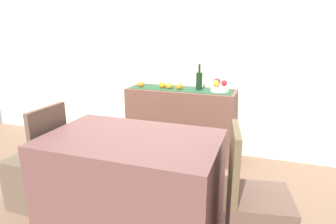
% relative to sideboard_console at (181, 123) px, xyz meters
% --- Properties ---
extents(ground_plane, '(6.40, 6.40, 0.02)m').
position_rel_sideboard_console_xyz_m(ground_plane, '(0.06, -0.92, -0.42)').
color(ground_plane, '#7B5F4C').
rests_on(ground_plane, ground).
extents(room_wall_rear, '(6.40, 0.06, 2.70)m').
position_rel_sideboard_console_xyz_m(room_wall_rear, '(0.06, 0.26, 0.94)').
color(room_wall_rear, white).
rests_on(room_wall_rear, ground).
extents(sideboard_console, '(1.26, 0.42, 0.83)m').
position_rel_sideboard_console_xyz_m(sideboard_console, '(0.00, 0.00, 0.00)').
color(sideboard_console, brown).
rests_on(sideboard_console, ground).
extents(table_runner, '(1.19, 0.32, 0.01)m').
position_rel_sideboard_console_xyz_m(table_runner, '(0.00, 0.00, 0.42)').
color(table_runner, '#254D32').
rests_on(table_runner, sideboard_console).
extents(fruit_bowl, '(0.22, 0.22, 0.06)m').
position_rel_sideboard_console_xyz_m(fruit_bowl, '(0.45, 0.00, 0.45)').
color(fruit_bowl, silver).
rests_on(fruit_bowl, table_runner).
extents(apple_center, '(0.06, 0.06, 0.06)m').
position_rel_sideboard_console_xyz_m(apple_center, '(0.49, 0.01, 0.51)').
color(apple_center, red).
rests_on(apple_center, fruit_bowl).
extents(apple_front, '(0.08, 0.08, 0.08)m').
position_rel_sideboard_console_xyz_m(apple_front, '(0.41, 0.03, 0.52)').
color(apple_front, red).
rests_on(apple_front, fruit_bowl).
extents(apple_left, '(0.07, 0.07, 0.07)m').
position_rel_sideboard_console_xyz_m(apple_left, '(0.41, -0.06, 0.51)').
color(apple_left, gold).
rests_on(apple_left, fruit_bowl).
extents(wine_bottle, '(0.07, 0.07, 0.30)m').
position_rel_sideboard_console_xyz_m(wine_bottle, '(0.21, -0.00, 0.52)').
color(wine_bottle, black).
rests_on(wine_bottle, sideboard_console).
extents(orange_loose_near_bowl, '(0.08, 0.08, 0.08)m').
position_rel_sideboard_console_xyz_m(orange_loose_near_bowl, '(-0.22, -0.03, 0.45)').
color(orange_loose_near_bowl, orange).
rests_on(orange_loose_near_bowl, sideboard_console).
extents(orange_loose_end, '(0.08, 0.08, 0.08)m').
position_rel_sideboard_console_xyz_m(orange_loose_end, '(-0.13, -0.04, 0.45)').
color(orange_loose_end, orange).
rests_on(orange_loose_end, sideboard_console).
extents(orange_loose_far, '(0.07, 0.07, 0.07)m').
position_rel_sideboard_console_xyz_m(orange_loose_far, '(-0.01, -0.04, 0.45)').
color(orange_loose_far, orange).
rests_on(orange_loose_far, sideboard_console).
extents(orange_loose_mid, '(0.07, 0.07, 0.07)m').
position_rel_sideboard_console_xyz_m(orange_loose_mid, '(-0.49, -0.05, 0.45)').
color(orange_loose_mid, orange).
rests_on(orange_loose_mid, sideboard_console).
extents(dining_table, '(1.28, 0.80, 0.74)m').
position_rel_sideboard_console_xyz_m(dining_table, '(0.03, -1.39, -0.04)').
color(dining_table, brown).
rests_on(dining_table, ground).
extents(chair_near_window, '(0.41, 0.41, 0.90)m').
position_rel_sideboard_console_xyz_m(chair_near_window, '(-0.87, -1.39, -0.15)').
color(chair_near_window, brown).
rests_on(chair_near_window, ground).
extents(chair_by_corner, '(0.46, 0.46, 0.90)m').
position_rel_sideboard_console_xyz_m(chair_by_corner, '(0.94, -1.39, -0.15)').
color(chair_by_corner, brown).
rests_on(chair_by_corner, ground).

